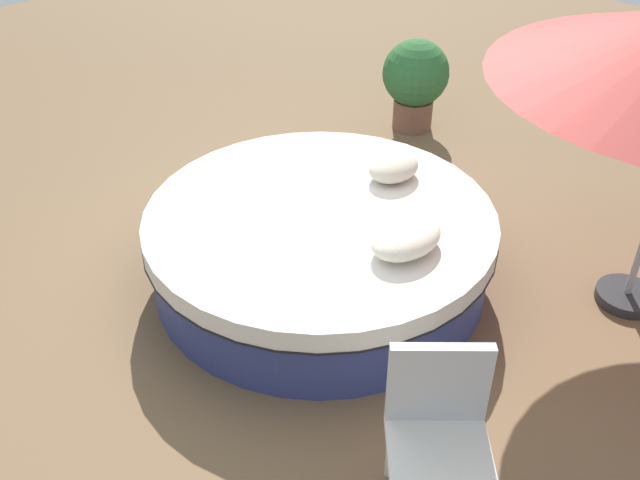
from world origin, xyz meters
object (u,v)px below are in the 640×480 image
(throw_pillow_0, at_px, (406,238))
(planter, at_px, (415,79))
(round_bed, at_px, (320,246))
(throw_pillow_1, at_px, (394,167))
(patio_chair, at_px, (438,423))

(throw_pillow_0, distance_m, planter, 3.01)
(throw_pillow_0, bearing_deg, planter, -141.82)
(round_bed, bearing_deg, planter, -155.01)
(round_bed, distance_m, throw_pillow_0, 0.82)
(round_bed, relative_size, throw_pillow_1, 5.86)
(throw_pillow_1, xyz_separation_m, planter, (-1.72, -1.19, -0.15))
(round_bed, relative_size, planter, 2.72)
(patio_chair, bearing_deg, round_bed, -71.95)
(throw_pillow_1, relative_size, planter, 0.46)
(throw_pillow_1, xyz_separation_m, patio_chair, (1.63, 1.72, -0.13))
(throw_pillow_0, height_order, throw_pillow_1, throw_pillow_0)
(round_bed, height_order, patio_chair, patio_chair)
(throw_pillow_1, bearing_deg, round_bed, -3.12)
(throw_pillow_0, relative_size, throw_pillow_1, 1.27)
(throw_pillow_1, bearing_deg, patio_chair, 46.56)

